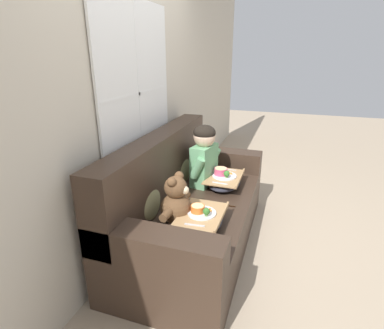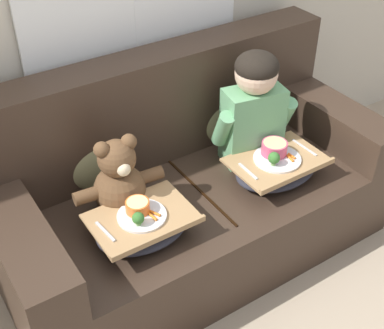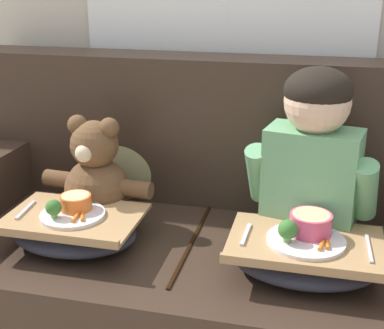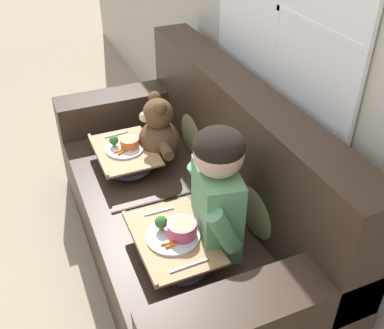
{
  "view_description": "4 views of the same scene",
  "coord_description": "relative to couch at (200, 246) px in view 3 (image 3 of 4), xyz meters",
  "views": [
    {
      "loc": [
        -2.27,
        -0.72,
        1.67
      ],
      "look_at": [
        0.1,
        0.07,
        0.74
      ],
      "focal_mm": 28.0,
      "sensor_mm": 36.0,
      "label": 1
    },
    {
      "loc": [
        -1.14,
        -1.71,
        2.1
      ],
      "look_at": [
        -0.04,
        -0.03,
        0.6
      ],
      "focal_mm": 50.0,
      "sensor_mm": 36.0,
      "label": 2
    },
    {
      "loc": [
        0.39,
        -1.63,
        1.31
      ],
      "look_at": [
        -0.0,
        -0.03,
        0.71
      ],
      "focal_mm": 50.0,
      "sensor_mm": 36.0,
      "label": 3
    },
    {
      "loc": [
        1.72,
        -0.64,
        1.92
      ],
      "look_at": [
        -0.0,
        0.09,
        0.61
      ],
      "focal_mm": 42.0,
      "sensor_mm": 36.0,
      "label": 4
    }
  ],
  "objects": [
    {
      "name": "couch",
      "position": [
        0.0,
        0.0,
        0.0
      ],
      "size": [
        1.96,
        0.92,
        1.01
      ],
      "color": "#38281E",
      "rests_on": "ground_plane"
    },
    {
      "name": "throw_pillow_behind_child",
      "position": [
        0.38,
        0.2,
        0.25
      ],
      "size": [
        0.36,
        0.17,
        0.37
      ],
      "color": "#898456",
      "rests_on": "couch"
    },
    {
      "name": "throw_pillow_behind_teddy",
      "position": [
        -0.38,
        0.2,
        0.25
      ],
      "size": [
        0.36,
        0.17,
        0.37
      ],
      "color": "#898456",
      "rests_on": "couch"
    },
    {
      "name": "child_figure",
      "position": [
        0.38,
        -0.04,
        0.41
      ],
      "size": [
        0.45,
        0.24,
        0.6
      ],
      "color": "#66A370",
      "rests_on": "couch"
    },
    {
      "name": "teddy_bear",
      "position": [
        -0.38,
        -0.04,
        0.25
      ],
      "size": [
        0.43,
        0.3,
        0.4
      ],
      "color": "brown",
      "rests_on": "couch"
    },
    {
      "name": "lap_tray_child",
      "position": [
        0.38,
        -0.24,
        0.15
      ],
      "size": [
        0.47,
        0.33,
        0.19
      ],
      "color": "#2D2D38",
      "rests_on": "child_figure"
    },
    {
      "name": "lap_tray_teddy",
      "position": [
        -0.38,
        -0.24,
        0.14
      ],
      "size": [
        0.45,
        0.32,
        0.18
      ],
      "color": "#2D2D38",
      "rests_on": "teddy_bear"
    }
  ]
}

